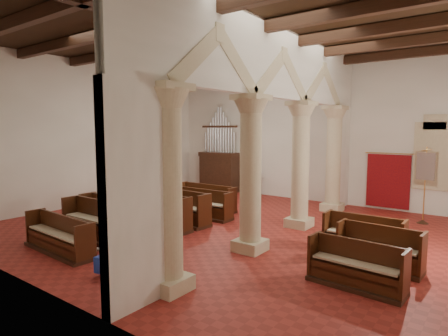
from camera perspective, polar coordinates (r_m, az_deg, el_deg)
floor at (r=12.30m, az=0.60°, el=-9.12°), size 14.00×14.00×0.00m
ceiling at (r=12.18m, az=0.63°, el=19.25°), size 14.00×14.00×0.00m
wall_back at (r=17.10m, az=12.49°, el=5.20°), size 14.00×0.02×6.00m
wall_front at (r=7.83m, az=-26.05°, el=3.80°), size 14.00×0.02×6.00m
wall_left at (r=16.94m, az=-19.06°, el=5.00°), size 0.02×12.00×6.00m
ceiling_beams at (r=12.14m, az=0.63°, el=18.42°), size 13.80×11.80×0.30m
arcade at (r=10.92m, az=8.38°, el=7.79°), size 0.90×11.90×6.00m
window_back at (r=15.76m, az=29.25°, el=1.58°), size 1.00×0.03×2.20m
pipe_organ at (r=19.05m, az=-0.71°, el=0.51°), size 2.10×0.85×4.40m
lectern at (r=17.94m, az=4.82°, el=-2.68°), size 0.49×0.50×1.19m
dossal_curtain at (r=16.06m, az=23.72°, el=-1.80°), size 1.80×0.07×2.17m
processional_banner at (r=14.38m, az=28.16°, el=-4.24°), size 0.58×0.74×2.60m
hymnal_box_a at (r=8.81m, az=-17.76°, el=-13.79°), size 0.40×0.35×0.35m
hymnal_box_b at (r=11.16m, az=-14.24°, el=-9.44°), size 0.41×0.36×0.35m
hymnal_box_c at (r=12.48m, az=-8.40°, el=-7.83°), size 0.34×0.32×0.27m
tube_heater_a at (r=10.32m, az=-19.39°, el=-11.56°), size 1.01×0.40×0.10m
tube_heater_b at (r=10.89m, az=-16.94°, el=-10.53°), size 0.89×0.42×0.09m
nave_pew_0 at (r=10.81m, az=-23.89°, el=-10.07°), size 2.66×0.77×0.96m
nave_pew_1 at (r=11.40m, az=-18.33°, el=-8.68°), size 2.91×0.77×1.15m
nave_pew_2 at (r=12.18m, az=-16.09°, el=-7.79°), size 3.19×0.79×1.08m
nave_pew_3 at (r=12.63m, az=-11.29°, el=-7.08°), size 3.30×0.87×1.14m
nave_pew_4 at (r=13.14m, az=-7.75°, el=-6.52°), size 3.07×0.95×1.12m
nave_pew_5 at (r=13.90m, az=-4.67°, el=-5.94°), size 3.19×0.75×1.01m
nave_pew_6 at (r=14.86m, az=-2.75°, el=-5.14°), size 2.60×0.69×1.01m
aisle_pew_0 at (r=8.31m, az=19.43°, el=-14.75°), size 1.96×0.76×0.95m
aisle_pew_1 at (r=9.57m, az=22.52°, el=-12.02°), size 1.92×0.77×0.98m
aisle_pew_2 at (r=10.26m, az=20.42°, el=-10.60°), size 1.97×0.71×1.03m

